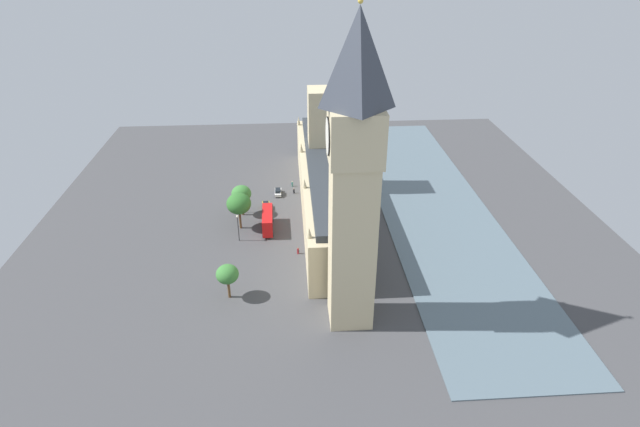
% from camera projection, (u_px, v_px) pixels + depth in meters
% --- Properties ---
extents(ground_plane, '(146.36, 146.36, 0.00)m').
position_uv_depth(ground_plane, '(320.00, 210.00, 138.20)').
color(ground_plane, '#424244').
extents(river_thames, '(28.71, 131.73, 0.25)m').
position_uv_depth(river_thames, '(433.00, 206.00, 139.96)').
color(river_thames, slate).
rests_on(river_thames, ground).
extents(parliament_building, '(13.90, 76.36, 29.31)m').
position_uv_depth(parliament_building, '(327.00, 181.00, 136.14)').
color(parliament_building, '#CCBA8E').
rests_on(parliament_building, ground).
extents(clock_tower, '(8.99, 8.99, 57.78)m').
position_uv_depth(clock_tower, '(354.00, 178.00, 85.31)').
color(clock_tower, '#CCBA8E').
rests_on(clock_tower, ground).
extents(car_white_midblock, '(1.94, 4.69, 1.74)m').
position_uv_depth(car_white_midblock, '(278.00, 192.00, 145.98)').
color(car_white_midblock, silver).
rests_on(car_white_midblock, ground).
extents(car_yellow_cab_under_trees, '(2.15, 4.66, 1.74)m').
position_uv_depth(car_yellow_cab_under_trees, '(266.00, 206.00, 138.62)').
color(car_yellow_cab_under_trees, gold).
rests_on(car_yellow_cab_under_trees, ground).
extents(double_decker_bus_by_river_gate, '(2.80, 10.54, 4.75)m').
position_uv_depth(double_decker_bus_by_river_gate, '(268.00, 220.00, 128.06)').
color(double_decker_bus_by_river_gate, red).
rests_on(double_decker_bus_by_river_gate, ground).
extents(pedestrian_corner, '(0.66, 0.58, 1.63)m').
position_uv_depth(pedestrian_corner, '(298.00, 251.00, 119.09)').
color(pedestrian_corner, maroon).
rests_on(pedestrian_corner, ground).
extents(pedestrian_trailing, '(0.70, 0.63, 1.68)m').
position_uv_depth(pedestrian_trailing, '(292.00, 184.00, 150.85)').
color(pedestrian_trailing, '#336B60').
rests_on(pedestrian_trailing, ground).
extents(pedestrian_opposite_hall, '(0.63, 0.54, 1.55)m').
position_uv_depth(pedestrian_opposite_hall, '(294.00, 191.00, 146.84)').
color(pedestrian_opposite_hall, black).
rests_on(pedestrian_opposite_hall, ground).
extents(plane_tree_kerbside, '(6.12, 6.12, 9.58)m').
position_uv_depth(plane_tree_kerbside, '(239.00, 204.00, 126.50)').
color(plane_tree_kerbside, brown).
rests_on(plane_tree_kerbside, ground).
extents(plane_tree_near_tower, '(4.59, 4.59, 7.70)m').
position_uv_depth(plane_tree_near_tower, '(227.00, 274.00, 102.41)').
color(plane_tree_near_tower, brown).
rests_on(plane_tree_near_tower, ground).
extents(plane_tree_far_end, '(5.16, 5.16, 8.44)m').
position_uv_depth(plane_tree_far_end, '(241.00, 194.00, 132.98)').
color(plane_tree_far_end, brown).
rests_on(plane_tree_far_end, ground).
extents(street_lamp_leading, '(0.56, 0.56, 7.01)m').
position_uv_depth(street_lamp_leading, '(238.00, 223.00, 122.20)').
color(street_lamp_leading, black).
rests_on(street_lamp_leading, ground).
extents(street_lamp_slot_10, '(0.56, 0.56, 6.26)m').
position_uv_depth(street_lamp_slot_10, '(240.00, 198.00, 134.99)').
color(street_lamp_slot_10, black).
rests_on(street_lamp_slot_10, ground).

